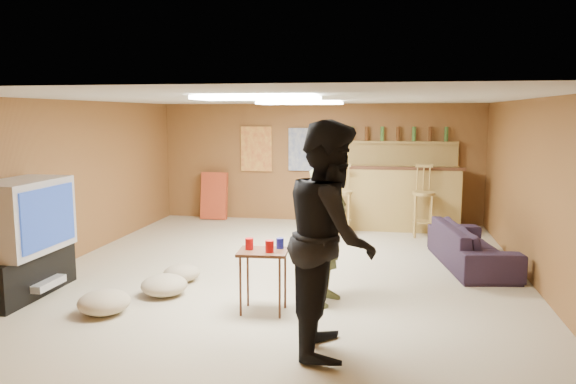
% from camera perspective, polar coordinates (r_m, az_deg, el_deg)
% --- Properties ---
extents(ground, '(7.00, 7.00, 0.00)m').
position_cam_1_polar(ground, '(7.34, -0.28, -7.97)').
color(ground, tan).
rests_on(ground, ground).
extents(ceiling, '(6.00, 7.00, 0.02)m').
position_cam_1_polar(ceiling, '(7.06, -0.29, 9.47)').
color(ceiling, silver).
rests_on(ceiling, ground).
extents(wall_back, '(6.00, 0.02, 2.20)m').
position_cam_1_polar(wall_back, '(10.56, 3.18, 2.98)').
color(wall_back, brown).
rests_on(wall_back, ground).
extents(wall_front, '(6.00, 0.02, 2.20)m').
position_cam_1_polar(wall_front, '(3.78, -10.04, -6.14)').
color(wall_front, brown).
rests_on(wall_front, ground).
extents(wall_left, '(0.02, 7.00, 2.20)m').
position_cam_1_polar(wall_left, '(8.21, -21.35, 1.02)').
color(wall_left, brown).
rests_on(wall_left, ground).
extents(wall_right, '(0.02, 7.00, 2.20)m').
position_cam_1_polar(wall_right, '(7.21, 23.88, -0.01)').
color(wall_right, brown).
rests_on(wall_right, ground).
extents(tv_stand, '(0.55, 1.30, 0.50)m').
position_cam_1_polar(tv_stand, '(6.98, -25.48, -7.47)').
color(tv_stand, black).
rests_on(tv_stand, ground).
extents(dvd_box, '(0.35, 0.50, 0.08)m').
position_cam_1_polar(dvd_box, '(6.89, -23.92, -8.45)').
color(dvd_box, '#B2B2B7').
rests_on(dvd_box, tv_stand).
extents(tv_body, '(0.60, 1.10, 0.80)m').
position_cam_1_polar(tv_body, '(6.81, -25.33, -2.24)').
color(tv_body, '#B2B2B7').
rests_on(tv_body, tv_stand).
extents(tv_screen, '(0.02, 0.95, 0.65)m').
position_cam_1_polar(tv_screen, '(6.63, -23.14, -2.36)').
color(tv_screen, navy).
rests_on(tv_screen, tv_body).
extents(bar_counter, '(2.00, 0.60, 1.10)m').
position_cam_1_polar(bar_counter, '(10.00, 11.33, -0.62)').
color(bar_counter, olive).
rests_on(bar_counter, ground).
extents(bar_lip, '(2.10, 0.12, 0.05)m').
position_cam_1_polar(bar_lip, '(9.69, 11.44, 2.38)').
color(bar_lip, '#3E2113').
rests_on(bar_lip, bar_counter).
extents(bar_shelf, '(2.00, 0.18, 0.05)m').
position_cam_1_polar(bar_shelf, '(10.35, 11.43, 4.95)').
color(bar_shelf, olive).
rests_on(bar_shelf, bar_backing).
extents(bar_backing, '(2.00, 0.14, 0.60)m').
position_cam_1_polar(bar_backing, '(10.39, 11.38, 3.31)').
color(bar_backing, olive).
rests_on(bar_backing, bar_counter).
extents(poster_left, '(0.60, 0.03, 0.85)m').
position_cam_1_polar(poster_left, '(10.71, -3.23, 4.39)').
color(poster_left, '#BF3F26').
rests_on(poster_left, wall_back).
extents(poster_right, '(0.55, 0.03, 0.80)m').
position_cam_1_polar(poster_right, '(10.54, 1.54, 4.34)').
color(poster_right, '#334C99').
rests_on(poster_right, wall_back).
extents(folding_chair_stack, '(0.50, 0.26, 0.91)m').
position_cam_1_polar(folding_chair_stack, '(10.87, -7.50, -0.39)').
color(folding_chair_stack, '#BC4022').
rests_on(folding_chair_stack, ground).
extents(ceiling_panel_front, '(1.20, 0.60, 0.04)m').
position_cam_1_polar(ceiling_panel_front, '(5.59, -3.13, 9.54)').
color(ceiling_panel_front, white).
rests_on(ceiling_panel_front, ceiling).
extents(ceiling_panel_back, '(1.20, 0.60, 0.04)m').
position_cam_1_polar(ceiling_panel_back, '(8.24, 1.25, 9.04)').
color(ceiling_panel_back, white).
rests_on(ceiling_panel_back, ceiling).
extents(person_olive, '(0.58, 0.74, 1.80)m').
position_cam_1_polar(person_olive, '(5.95, 3.81, -2.83)').
color(person_olive, '#4B522F').
rests_on(person_olive, ground).
extents(person_black, '(0.82, 1.01, 1.97)m').
position_cam_1_polar(person_black, '(4.75, 4.41, -4.58)').
color(person_black, black).
rests_on(person_black, ground).
extents(sofa, '(1.03, 1.98, 0.55)m').
position_cam_1_polar(sofa, '(7.87, 18.15, -5.21)').
color(sofa, black).
rests_on(sofa, ground).
extents(tray_table, '(0.52, 0.43, 0.64)m').
position_cam_1_polar(tray_table, '(5.78, -2.54, -9.06)').
color(tray_table, '#3E2113').
rests_on(tray_table, ground).
extents(cup_red_near, '(0.11, 0.11, 0.12)m').
position_cam_1_polar(cup_red_near, '(5.74, -3.95, -5.28)').
color(cup_red_near, red).
rests_on(cup_red_near, tray_table).
extents(cup_red_far, '(0.09, 0.09, 0.12)m').
position_cam_1_polar(cup_red_far, '(5.62, -1.89, -5.53)').
color(cup_red_far, red).
rests_on(cup_red_far, tray_table).
extents(cup_blue, '(0.10, 0.10, 0.11)m').
position_cam_1_polar(cup_blue, '(5.77, -0.82, -5.23)').
color(cup_blue, navy).
rests_on(cup_blue, tray_table).
extents(bar_stool_left, '(0.46, 0.46, 1.25)m').
position_cam_1_polar(bar_stool_left, '(9.37, 5.45, -0.60)').
color(bar_stool_left, olive).
rests_on(bar_stool_left, ground).
extents(bar_stool_right, '(0.49, 0.49, 1.32)m').
position_cam_1_polar(bar_stool_right, '(9.44, 13.60, -0.51)').
color(bar_stool_right, olive).
rests_on(bar_stool_right, ground).
extents(cushion_near_tv, '(0.57, 0.57, 0.23)m').
position_cam_1_polar(cushion_near_tv, '(6.50, -12.47, -9.22)').
color(cushion_near_tv, tan).
rests_on(cushion_near_tv, ground).
extents(cushion_mid, '(0.56, 0.56, 0.20)m').
position_cam_1_polar(cushion_mid, '(6.99, -10.75, -8.08)').
color(cushion_mid, tan).
rests_on(cushion_mid, ground).
extents(cushion_far, '(0.65, 0.65, 0.24)m').
position_cam_1_polar(cushion_far, '(6.09, -18.20, -10.59)').
color(cushion_far, tan).
rests_on(cushion_far, ground).
extents(bottle_row, '(1.76, 0.08, 0.26)m').
position_cam_1_polar(bottle_row, '(10.33, 11.12, 5.82)').
color(bottle_row, '#3F7233').
rests_on(bottle_row, bar_shelf).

